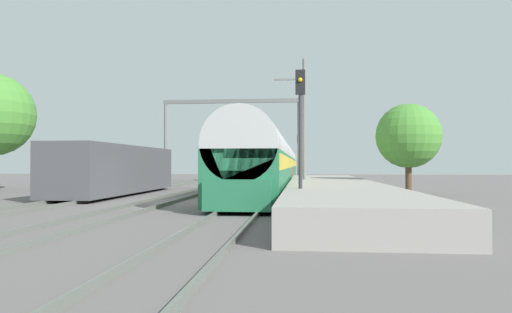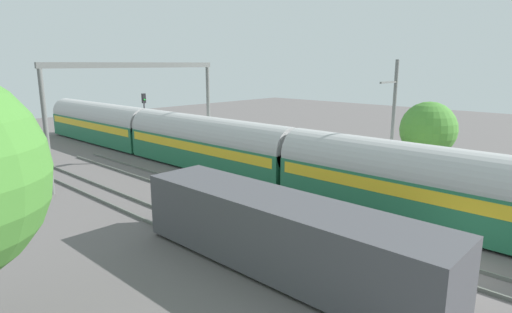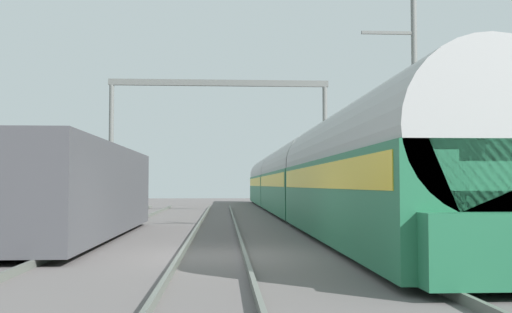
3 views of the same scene
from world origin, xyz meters
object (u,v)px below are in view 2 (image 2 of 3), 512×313
at_px(railway_signal_far, 145,113).
at_px(catenary_gantry, 138,95).
at_px(freight_car, 281,235).
at_px(person_crossing, 247,159).
at_px(passenger_train, 207,143).

bearing_deg(railway_signal_far, catenary_gantry, -123.99).
distance_m(freight_car, catenary_gantry, 17.46).
distance_m(freight_car, person_crossing, 15.06).
xyz_separation_m(passenger_train, catenary_gantry, (-4.28, 2.14, 3.69)).
bearing_deg(person_crossing, passenger_train, 146.29).
height_order(passenger_train, railway_signal_far, railway_signal_far).
relative_size(person_crossing, catenary_gantry, 0.13).
height_order(freight_car, railway_signal_far, railway_signal_far).
bearing_deg(catenary_gantry, railway_signal_far, 56.01).
bearing_deg(person_crossing, catenary_gantry, 170.20).
distance_m(passenger_train, railway_signal_far, 11.56).
distance_m(passenger_train, person_crossing, 3.29).
xyz_separation_m(passenger_train, person_crossing, (1.29, -2.87, -0.94)).
xyz_separation_m(freight_car, catenary_gantry, (4.28, 16.39, 4.20)).
xyz_separation_m(railway_signal_far, catenary_gantry, (-6.20, -9.20, 2.45)).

